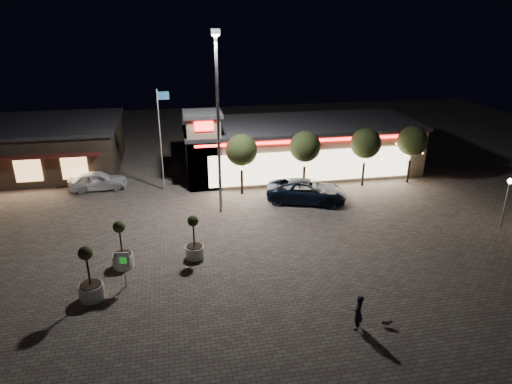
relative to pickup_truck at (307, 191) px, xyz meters
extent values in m
plane|color=#645B51|center=(-8.55, -8.61, -0.83)|extent=(90.00, 90.00, 0.00)
cube|color=gray|center=(1.45, 7.39, 1.17)|extent=(20.00, 8.00, 4.00)
cube|color=#262628|center=(1.45, 7.39, 3.32)|extent=(20.40, 8.40, 0.30)
cube|color=#F8E3BA|center=(1.45, 3.34, 0.77)|extent=(17.00, 0.12, 2.60)
cube|color=#FF1614|center=(1.45, 3.31, 2.92)|extent=(19.00, 0.10, 0.18)
cube|color=gray|center=(-7.25, 4.69, 2.07)|extent=(2.60, 2.60, 5.80)
cube|color=#262628|center=(-7.25, 4.69, 5.12)|extent=(3.00, 3.00, 0.30)
cube|color=#FF1614|center=(-7.25, 3.34, 4.47)|extent=(1.40, 0.10, 0.70)
cube|color=#382D23|center=(-22.55, 11.39, 1.17)|extent=(16.00, 10.00, 4.00)
cube|color=#262628|center=(-22.55, 11.39, 3.32)|extent=(16.40, 10.40, 0.30)
cube|color=#591E19|center=(-22.55, 5.99, 1.97)|extent=(14.40, 0.80, 0.15)
cube|color=#F8B36F|center=(-21.05, 6.34, 0.77)|extent=(2.00, 0.12, 1.80)
cube|color=#F8B36F|center=(-17.55, 6.34, 0.77)|extent=(2.00, 0.12, 1.80)
cylinder|color=gray|center=(-6.55, -0.61, 5.17)|extent=(0.20, 0.20, 12.00)
cube|color=gray|center=(-6.55, -0.61, 11.37)|extent=(0.60, 0.40, 0.35)
cube|color=white|center=(-6.55, -0.61, 11.17)|extent=(0.45, 0.30, 0.08)
cylinder|color=white|center=(-10.55, 4.39, 3.17)|extent=(0.10, 0.10, 8.00)
cube|color=#235181|center=(-10.10, 4.39, 6.67)|extent=(0.90, 0.04, 0.60)
cylinder|color=gray|center=(11.45, -6.61, 0.77)|extent=(0.12, 0.12, 3.20)
sphere|color=#FFE5B2|center=(11.45, -6.61, 2.47)|extent=(0.36, 0.36, 0.36)
cylinder|color=#332319|center=(-4.55, 2.39, 0.13)|extent=(0.20, 0.20, 1.92)
sphere|color=#2D3819|center=(-4.55, 2.39, 2.74)|extent=(2.42, 2.42, 2.42)
cylinder|color=#332319|center=(0.45, 2.39, 0.13)|extent=(0.20, 0.20, 1.92)
sphere|color=#2D3819|center=(0.45, 2.39, 2.74)|extent=(2.42, 2.42, 2.42)
cylinder|color=#332319|center=(5.45, 2.39, 0.13)|extent=(0.20, 0.20, 1.92)
sphere|color=#2D3819|center=(5.45, 2.39, 2.74)|extent=(2.42, 2.42, 2.42)
cylinder|color=#332319|center=(9.45, 2.39, 0.13)|extent=(0.20, 0.20, 1.92)
sphere|color=#2D3819|center=(9.45, 2.39, 2.74)|extent=(2.42, 2.42, 2.42)
imported|color=black|center=(0.00, 0.00, 0.00)|extent=(6.58, 4.62, 1.67)
imported|color=silver|center=(-15.76, 5.39, -0.07)|extent=(4.62, 2.15, 1.53)
imported|color=black|center=(-1.90, -14.61, 0.03)|extent=(0.70, 0.75, 1.73)
cube|color=#59514C|center=(-0.54, -14.72, -0.60)|extent=(0.39, 0.26, 0.19)
sphere|color=#59514C|center=(-0.35, -14.79, -0.53)|extent=(0.17, 0.17, 0.17)
cylinder|color=silver|center=(-12.79, -7.14, -0.45)|extent=(1.15, 1.15, 0.77)
cylinder|color=black|center=(-12.79, -7.14, -0.04)|extent=(1.00, 1.00, 0.06)
cylinder|color=#332319|center=(-12.79, -7.14, 0.85)|extent=(0.10, 0.10, 1.73)
sphere|color=#2D3819|center=(-12.79, -7.14, 1.67)|extent=(0.67, 0.67, 0.67)
cylinder|color=silver|center=(-14.08, -10.03, -0.43)|extent=(1.21, 1.21, 0.81)
cylinder|color=black|center=(-14.08, -10.03, -0.01)|extent=(1.05, 1.05, 0.06)
cylinder|color=#332319|center=(-14.08, -10.03, 0.93)|extent=(0.10, 0.10, 1.81)
sphere|color=#2D3819|center=(-14.08, -10.03, 1.79)|extent=(0.71, 0.71, 0.71)
cylinder|color=silver|center=(-8.77, -6.86, -0.47)|extent=(1.09, 1.09, 0.73)
cylinder|color=black|center=(-8.77, -6.86, -0.09)|extent=(0.95, 0.95, 0.05)
cylinder|color=#332319|center=(-8.77, -6.86, 0.76)|extent=(0.09, 0.09, 1.64)
sphere|color=#2D3819|center=(-8.77, -6.86, 1.53)|extent=(0.64, 0.64, 0.64)
cylinder|color=gray|center=(-12.50, -9.27, -0.21)|extent=(0.08, 0.08, 1.25)
cube|color=white|center=(-12.50, -9.27, 0.78)|extent=(0.68, 0.15, 0.88)
cube|color=green|center=(-12.50, -9.31, 0.78)|extent=(0.36, 0.07, 0.36)
camera|label=1|loc=(-9.49, -30.43, 12.74)|focal=32.00mm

